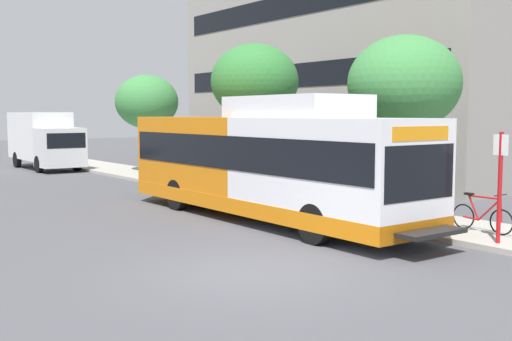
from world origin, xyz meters
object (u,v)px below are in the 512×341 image
at_px(street_tree_mid_block, 255,82).
at_px(street_tree_far_block, 147,102).
at_px(bus_stop_sign_pole, 500,179).
at_px(box_truck_background, 44,139).
at_px(bicycle_parked, 482,216).
at_px(street_tree_near_stop, 404,84).
at_px(transit_bus, 265,163).

bearing_deg(street_tree_mid_block, street_tree_far_block, 89.79).
bearing_deg(bus_stop_sign_pole, box_truck_background, 93.48).
height_order(bicycle_parked, street_tree_far_block, street_tree_far_block).
bearing_deg(box_truck_background, bicycle_parked, -84.44).
bearing_deg(street_tree_near_stop, street_tree_mid_block, 91.78).
bearing_deg(bicycle_parked, street_tree_far_block, 87.75).
relative_size(transit_bus, bus_stop_sign_pole, 4.71).
bearing_deg(bicycle_parked, box_truck_background, 95.56).
relative_size(street_tree_mid_block, box_truck_background, 0.83).
height_order(transit_bus, bus_stop_sign_pole, transit_bus).
height_order(street_tree_mid_block, box_truck_background, street_tree_mid_block).
bearing_deg(street_tree_mid_block, box_truck_background, 102.01).
xyz_separation_m(bicycle_parked, box_truck_background, (-2.60, 26.72, 1.18)).
height_order(street_tree_near_stop, box_truck_background, street_tree_near_stop).
xyz_separation_m(bicycle_parked, street_tree_far_block, (0.80, 20.48, 3.21)).
xyz_separation_m(street_tree_mid_block, street_tree_far_block, (0.04, 9.60, -0.65)).
height_order(bicycle_parked, street_tree_near_stop, street_tree_near_stop).
relative_size(bicycle_parked, street_tree_far_block, 0.35).
distance_m(bicycle_parked, box_truck_background, 26.87).
bearing_deg(transit_bus, box_truck_background, 89.27).
distance_m(street_tree_mid_block, street_tree_far_block, 9.62).
distance_m(bus_stop_sign_pole, street_tree_mid_block, 12.36).
relative_size(transit_bus, street_tree_mid_block, 2.12).
height_order(transit_bus, box_truck_background, transit_bus).
relative_size(bus_stop_sign_pole, bicycle_parked, 1.48).
distance_m(bus_stop_sign_pole, street_tree_far_block, 21.69).
bearing_deg(bicycle_parked, bus_stop_sign_pole, -131.42).
relative_size(transit_bus, box_truck_background, 1.75).
xyz_separation_m(transit_bus, bus_stop_sign_pole, (1.96, -6.44, -0.05)).
relative_size(bicycle_parked, street_tree_mid_block, 0.30).
relative_size(bus_stop_sign_pole, street_tree_far_block, 0.51).
relative_size(transit_bus, street_tree_near_stop, 2.27).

